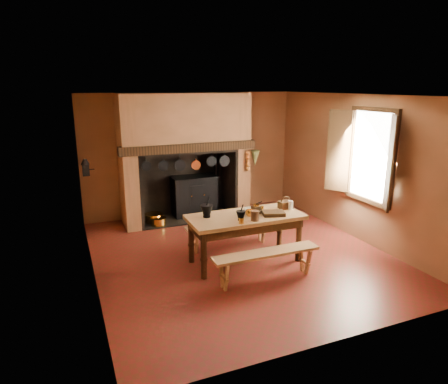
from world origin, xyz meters
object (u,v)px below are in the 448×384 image
bench_front (266,259)px  mixing_bowl (253,211)px  iron_range (194,195)px  work_table (245,223)px  coffee_grinder (256,209)px  wicker_basket (286,204)px

bench_front → mixing_bowl: 1.00m
iron_range → bench_front: iron_range is taller
work_table → coffee_grinder: size_ratio=9.56×
iron_range → work_table: bearing=-89.9°
coffee_grinder → mixing_bowl: 0.08m
bench_front → wicker_basket: (0.82, 0.84, 0.55)m
work_table → coffee_grinder: bearing=5.2°
iron_range → work_table: (0.00, -2.76, 0.23)m
iron_range → coffee_grinder: iron_range is taller
work_table → wicker_basket: bearing=5.6°
bench_front → iron_range: bearing=90.1°
bench_front → coffee_grinder: bearing=75.1°
iron_range → mixing_bowl: 2.72m
iron_range → work_table: 2.77m
work_table → bench_front: work_table is taller
bench_front → mixing_bowl: size_ratio=6.06×
iron_range → mixing_bowl: size_ratio=5.58×
iron_range → work_table: size_ratio=0.82×
bench_front → mixing_bowl: (0.17, 0.84, 0.51)m
iron_range → work_table: iron_range is taller
bench_front → mixing_bowl: bearing=78.4°
mixing_bowl → work_table: bearing=-156.0°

